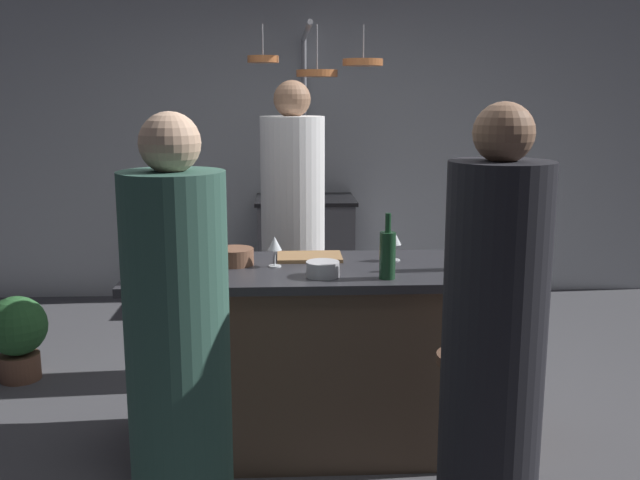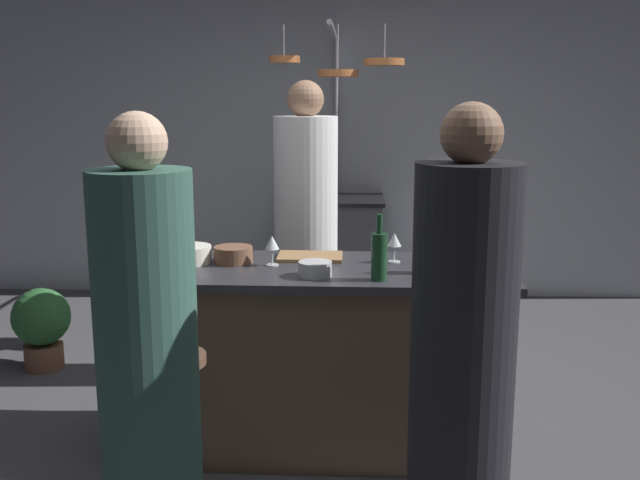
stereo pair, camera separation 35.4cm
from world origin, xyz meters
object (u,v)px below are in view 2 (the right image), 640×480
Objects in this scene: wine_bottle_dark at (459,245)px; mixing_bowl_ceramic at (189,254)px; guest_left at (148,371)px; wine_glass_near_left_guest at (394,241)px; bar_stool_left at (176,425)px; mixing_bowl_steel at (315,269)px; wine_glass_near_right_guest at (272,244)px; wine_bottle_white at (176,251)px; pepper_mill at (159,245)px; mixing_bowl_wooden at (233,255)px; potted_plant at (42,323)px; stove_range at (334,251)px; bar_stool_right at (449,431)px; cutting_board at (310,257)px; wine_bottle_green at (379,255)px; chef at (306,243)px; guest_right at (462,371)px.

wine_bottle_dark is 1.29m from mixing_bowl_ceramic.
wine_glass_near_left_guest is at bearing 51.18° from guest_left.
bar_stool_left is 4.66× the size of wine_glass_near_left_guest.
mixing_bowl_ceramic is 0.67m from mixing_bowl_steel.
guest_left is 1.09m from wine_glass_near_right_guest.
wine_glass_near_right_guest is at bearing 72.86° from guest_left.
mixing_bowl_steel is (0.61, 0.06, -0.09)m from wine_bottle_white.
mixing_bowl_wooden is at bearing 14.83° from pepper_mill.
mixing_bowl_ceramic is (-1.28, 0.14, -0.09)m from wine_bottle_dark.
wine_bottle_white reaches higher than potted_plant.
stove_range is 1.31× the size of bar_stool_right.
mixing_bowl_steel is (0.41, -0.25, -0.01)m from mixing_bowl_wooden.
cutting_board reaches higher than bar_stool_right.
mixing_bowl_ceramic is (-0.91, 0.29, -0.07)m from wine_bottle_green.
mixing_bowl_ceramic reaches higher than potted_plant.
pepper_mill is at bearing 168.35° from wine_bottle_green.
mixing_bowl_wooden is (-0.42, -2.39, 0.49)m from stove_range.
pepper_mill reaches higher than wine_glass_near_right_guest.
wine_glass_near_right_guest is (0.33, 0.63, 0.63)m from bar_stool_left.
wine_bottle_green is at bearing -70.65° from chef.
potted_plant is 2.47m from wine_bottle_green.
stove_range is 6.10× the size of wine_glass_near_right_guest.
pepper_mill is 0.71× the size of wine_bottle_green.
wine_glass_near_left_guest reaches higher than bar_stool_right.
guest_left is (-1.08, -0.01, -0.01)m from guest_right.
bar_stool_right is 0.99m from wine_glass_near_left_guest.
wine_bottle_dark is at bearing 83.33° from guest_right.
wine_bottle_white is at bearing -58.41° from pepper_mill.
cutting_board is at bearing 159.18° from wine_bottle_dark.
mixing_bowl_steel is at bearing 5.76° from wine_bottle_white.
mixing_bowl_steel is at bearing 57.07° from guest_left.
mixing_bowl_wooden is at bearing 132.10° from guest_right.
wine_bottle_dark is at bearing 24.02° from bar_stool_left.
cutting_board is (0.49, 1.18, 0.14)m from guest_left.
wine_bottle_white is at bearing -122.65° from mixing_bowl_wooden.
guest_right is 0.99m from mixing_bowl_steel.
mixing_bowl_ceramic is at bearing 162.30° from wine_bottle_green.
chef is at bearing -0.23° from potted_plant.
wine_glass_near_right_guest is (0.40, 0.26, -0.02)m from wine_bottle_white.
wine_glass_near_right_guest is at bearing 62.68° from bar_stool_left.
guest_right is 1.40m from wine_bottle_white.
wine_bottle_green is at bearing -17.70° from mixing_bowl_ceramic.
guest_right is 5.25× the size of cutting_board.
wine_bottle_white reaches higher than stove_range.
guest_left is (0.01, -0.39, 0.39)m from bar_stool_left.
wine_bottle_white reaches higher than cutting_board.
mixing_bowl_steel is (-0.01, -2.64, 0.49)m from stove_range.
bar_stool_right is 3.16× the size of mixing_bowl_ceramic.
mixing_bowl_ceramic is at bearing -104.76° from stove_range.
mixing_bowl_ceramic is (-0.58, -0.12, 0.03)m from cutting_board.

